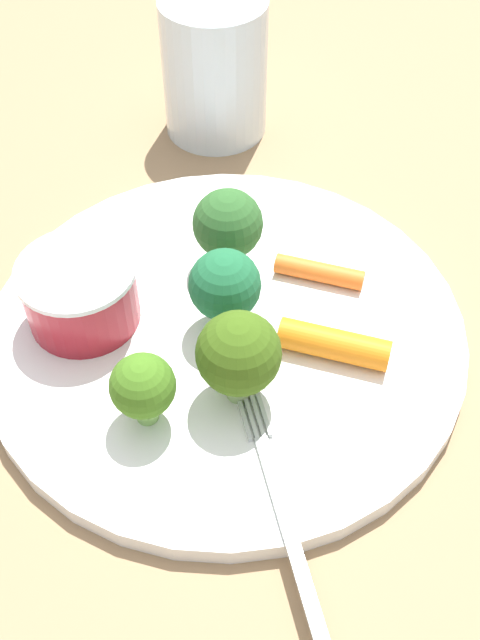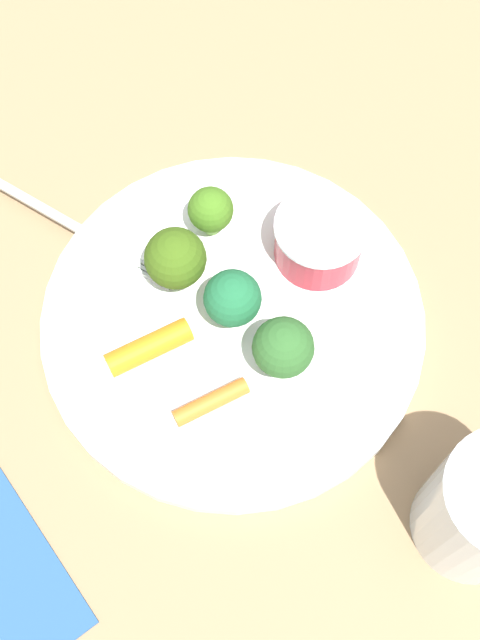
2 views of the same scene
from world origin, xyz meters
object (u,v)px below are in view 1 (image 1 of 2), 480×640
(broccoli_floret_1, at_px, (141,386))
(fork, at_px, (292,543))
(sauce_cup, at_px, (80,293))
(broccoli_floret_3, at_px, (228,224))
(broccoli_floret_0, at_px, (225,284))
(broccoli_floret_2, at_px, (239,355))
(plate, at_px, (226,331))
(drinking_glass, at_px, (215,68))
(carrot_stick_1, at_px, (319,272))
(carrot_stick_0, at_px, (334,344))

(broccoli_floret_1, xyz_separation_m, fork, (0.02, 0.10, -0.02))
(sauce_cup, xyz_separation_m, broccoli_floret_1, (0.04, 0.07, 0.01))
(broccoli_floret_3, xyz_separation_m, fork, (0.13, 0.12, -0.03))
(broccoli_floret_0, height_order, broccoli_floret_2, broccoli_floret_2)
(plate, height_order, broccoli_floret_0, broccoli_floret_0)
(broccoli_floret_1, relative_size, drinking_glass, 0.44)
(broccoli_floret_0, bearing_deg, sauce_cup, -60.82)
(fork, xyz_separation_m, drinking_glass, (-0.26, -0.21, 0.04))
(broccoli_floret_0, bearing_deg, carrot_stick_1, 153.77)
(broccoli_floret_2, bearing_deg, carrot_stick_0, 149.39)
(sauce_cup, bearing_deg, carrot_stick_1, 134.59)
(carrot_stick_1, xyz_separation_m, drinking_glass, (-0.11, -0.14, 0.03))
(broccoli_floret_1, distance_m, drinking_glass, 0.27)
(broccoli_floret_1, xyz_separation_m, carrot_stick_0, (-0.09, 0.06, -0.02))
(plate, height_order, fork, fork)
(drinking_glass, bearing_deg, broccoli_floret_0, 34.73)
(carrot_stick_1, bearing_deg, broccoli_floret_3, -71.42)
(carrot_stick_1, bearing_deg, plate, -25.03)
(sauce_cup, relative_size, drinking_glass, 0.67)
(fork, bearing_deg, broccoli_floret_3, -138.35)
(carrot_stick_0, distance_m, carrot_stick_1, 0.06)
(sauce_cup, height_order, carrot_stick_1, sauce_cup)
(broccoli_floret_1, bearing_deg, broccoli_floret_2, 138.02)
(broccoli_floret_0, bearing_deg, carrot_stick_0, 100.50)
(plate, bearing_deg, carrot_stick_0, 101.88)
(broccoli_floret_2, xyz_separation_m, broccoli_floret_3, (-0.08, -0.06, -0.00))
(broccoli_floret_3, bearing_deg, fork, 41.65)
(broccoli_floret_0, height_order, drinking_glass, drinking_glass)
(broccoli_floret_2, xyz_separation_m, drinking_glass, (-0.21, -0.15, 0.00))
(broccoli_floret_0, height_order, fork, broccoli_floret_0)
(broccoli_floret_3, height_order, carrot_stick_1, broccoli_floret_3)
(broccoli_floret_3, height_order, fork, broccoli_floret_3)
(sauce_cup, height_order, carrot_stick_0, sauce_cup)
(plate, bearing_deg, fork, 45.57)
(sauce_cup, xyz_separation_m, fork, (0.06, 0.16, -0.02))
(sauce_cup, bearing_deg, broccoli_floret_3, 149.96)
(broccoli_floret_2, bearing_deg, drinking_glass, -144.15)
(broccoli_floret_3, xyz_separation_m, carrot_stick_0, (0.03, 0.08, -0.02))
(carrot_stick_0, bearing_deg, broccoli_floret_0, -79.50)
(broccoli_floret_1, height_order, broccoli_floret_3, broccoli_floret_3)
(sauce_cup, xyz_separation_m, carrot_stick_0, (-0.05, 0.13, -0.01))
(plate, bearing_deg, carrot_stick_1, 154.97)
(broccoli_floret_1, bearing_deg, broccoli_floret_3, -168.56)
(broccoli_floret_2, relative_size, drinking_glass, 0.56)
(broccoli_floret_1, bearing_deg, carrot_stick_1, 167.65)
(plate, height_order, drinking_glass, drinking_glass)
(plate, height_order, sauce_cup, sauce_cup)
(sauce_cup, bearing_deg, broccoli_floret_2, 90.41)
(broccoli_floret_2, distance_m, fork, 0.09)
(broccoli_floret_2, bearing_deg, carrot_stick_1, -177.60)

